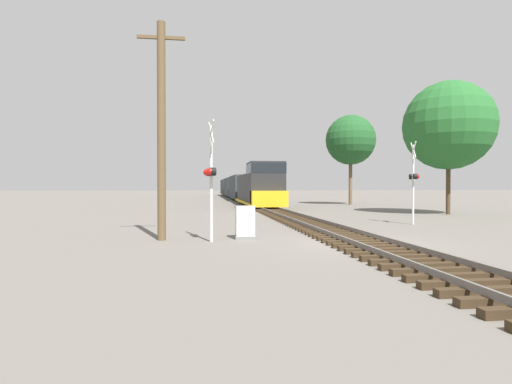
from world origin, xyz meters
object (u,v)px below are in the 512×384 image
at_px(freight_train, 238,187).
at_px(tree_mid_background, 351,140).
at_px(crossing_signal_far, 414,178).
at_px(tree_far_right, 449,126).
at_px(crossing_signal_near, 210,174).
at_px(relay_cabinet, 245,223).
at_px(utility_pole, 161,129).

bearing_deg(freight_train, tree_mid_background, -63.78).
relative_size(crossing_signal_far, tree_far_right, 0.46).
xyz_separation_m(crossing_signal_near, tree_far_right, (17.69, 12.49, 4.04)).
height_order(freight_train, relay_cabinet, freight_train).
height_order(crossing_signal_far, relay_cabinet, crossing_signal_far).
distance_m(crossing_signal_near, crossing_signal_far, 12.32).
relative_size(utility_pole, tree_far_right, 0.85).
bearing_deg(crossing_signal_near, tree_mid_background, 139.64).
relative_size(freight_train, relay_cabinet, 52.01).
relative_size(relay_cabinet, utility_pole, 0.16).
bearing_deg(utility_pole, tree_far_right, 31.12).
bearing_deg(crossing_signal_near, freight_train, 163.28).
xyz_separation_m(tree_far_right, tree_mid_background, (-1.32, 16.36, 0.79)).
height_order(crossing_signal_far, utility_pole, utility_pole).
bearing_deg(tree_mid_background, crossing_signal_far, -102.80).
bearing_deg(utility_pole, relay_cabinet, 0.25).
height_order(crossing_signal_far, tree_far_right, tree_far_right).
xyz_separation_m(crossing_signal_near, tree_mid_background, (16.37, 28.86, 4.83)).
distance_m(freight_train, utility_pole, 51.15).
distance_m(relay_cabinet, tree_mid_background, 32.59).
bearing_deg(crossing_signal_far, freight_train, 19.16).
bearing_deg(crossing_signal_near, relay_cabinet, 106.87).
bearing_deg(utility_pole, crossing_signal_near, -20.80).
distance_m(freight_train, tree_far_right, 40.99).
xyz_separation_m(relay_cabinet, utility_pole, (-3.21, -0.01, 3.64)).
relative_size(freight_train, tree_mid_background, 6.59).
height_order(crossing_signal_near, tree_mid_background, tree_mid_background).
bearing_deg(tree_far_right, tree_mid_background, 94.61).
bearing_deg(utility_pole, crossing_signal_far, 20.19).
height_order(utility_pole, tree_far_right, tree_far_right).
bearing_deg(tree_far_right, utility_pole, -148.88).
bearing_deg(freight_train, crossing_signal_far, -82.88).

